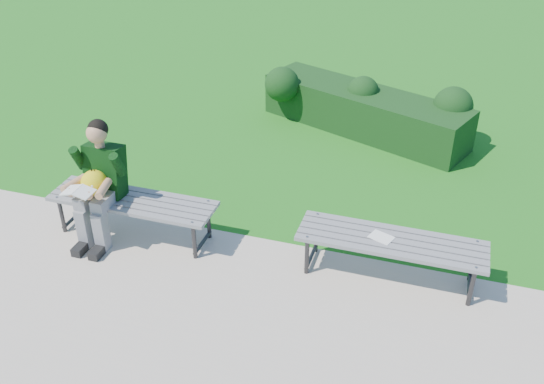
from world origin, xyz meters
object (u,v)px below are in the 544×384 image
Objects in this scene: seated_boy at (99,180)px; paper_sheet at (381,237)px; hedge at (365,108)px; bench_left at (133,204)px; bench_right at (391,244)px.

seated_boy is 5.02× the size of paper_sheet.
hedge is 11.97× the size of paper_sheet.
bench_left is 1.00× the size of bench_right.
seated_boy reaches higher than bench_left.
seated_boy is (-2.19, -3.48, 0.36)m from hedge.
paper_sheet is at bearing 2.34° from bench_left.
seated_boy is (-3.02, -0.21, 0.30)m from bench_right.
bench_left is (-1.89, -3.38, 0.06)m from hedge.
hedge is at bearing 102.54° from paper_sheet.
hedge is 4.12m from seated_boy.
seated_boy reaches higher than hedge.
bench_right reaches higher than paper_sheet.
bench_left is at bearing -177.74° from bench_right.
bench_right is at bearing 3.91° from seated_boy.
bench_left is 6.87× the size of paper_sheet.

